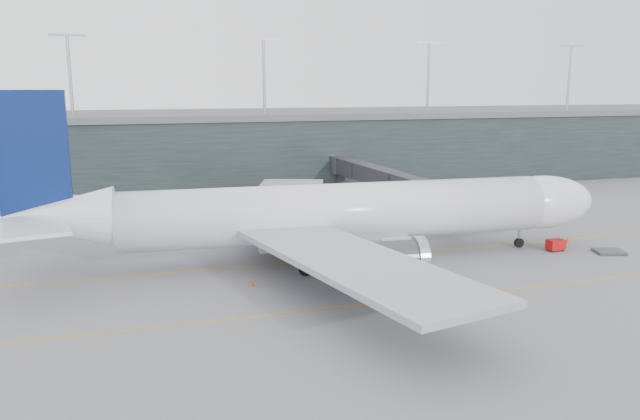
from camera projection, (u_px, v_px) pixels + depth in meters
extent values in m
plane|color=#5C5C62|center=(307.00, 252.00, 78.18)|extent=(320.00, 320.00, 0.00)
cube|color=#C58212|center=(316.00, 261.00, 74.42)|extent=(160.00, 0.25, 0.02)
cube|color=#C58212|center=(364.00, 305.00, 59.41)|extent=(160.00, 0.25, 0.02)
cube|color=#C58212|center=(303.00, 218.00, 98.36)|extent=(0.25, 60.00, 0.02)
cube|color=black|center=(232.00, 151.00, 131.21)|extent=(240.00, 35.00, 14.00)
cube|color=#505154|center=(231.00, 114.00, 129.72)|extent=(240.00, 36.00, 1.20)
cylinder|color=#9E9EA3|center=(70.00, 77.00, 110.34)|extent=(0.60, 0.60, 14.00)
cylinder|color=#9E9EA3|center=(264.00, 78.00, 120.31)|extent=(0.60, 0.60, 14.00)
cylinder|color=#9E9EA3|center=(428.00, 78.00, 130.29)|extent=(0.60, 0.60, 14.00)
cylinder|color=#9E9EA3|center=(569.00, 79.00, 140.27)|extent=(0.60, 0.60, 14.00)
cylinder|color=white|center=(339.00, 212.00, 73.79)|extent=(50.88, 9.58, 6.82)
ellipsoid|color=white|center=(541.00, 202.00, 80.07)|extent=(14.67, 7.59, 6.82)
cone|color=white|center=(55.00, 219.00, 66.33)|extent=(12.44, 7.20, 6.55)
cube|color=#94969C|center=(330.00, 234.00, 74.05)|extent=(17.87, 6.45, 2.20)
cube|color=black|center=(570.00, 192.00, 80.83)|extent=(2.60, 3.43, 0.88)
cube|color=#94969C|center=(354.00, 262.00, 57.00)|extent=(16.75, 33.29, 0.60)
cylinder|color=#3E3E43|center=(386.00, 258.00, 64.94)|extent=(7.90, 4.26, 3.85)
cube|color=#94969C|center=(285.00, 198.00, 89.47)|extent=(19.81, 33.37, 0.60)
cylinder|color=#3E3E43|center=(334.00, 218.00, 84.83)|extent=(7.90, 4.26, 3.85)
cube|color=#0A1952|center=(33.00, 154.00, 64.58)|extent=(7.17, 0.94, 13.20)
cube|color=white|center=(32.00, 227.00, 60.20)|extent=(7.95, 10.93, 0.38)
cube|color=white|center=(53.00, 204.00, 71.72)|extent=(8.83, 11.29, 0.38)
cylinder|color=black|center=(519.00, 243.00, 80.46)|extent=(1.23, 0.51, 1.21)
cylinder|color=#9E9EA3|center=(519.00, 237.00, 80.29)|extent=(0.33, 0.33, 2.86)
cylinder|color=black|center=(313.00, 269.00, 68.74)|extent=(1.46, 0.63, 1.43)
cylinder|color=black|center=(294.00, 245.00, 78.79)|extent=(1.46, 0.63, 1.43)
cube|color=#26262A|center=(453.00, 200.00, 83.25)|extent=(3.78, 4.20, 3.12)
cube|color=#26262A|center=(419.00, 189.00, 91.78)|extent=(3.56, 14.63, 2.79)
cube|color=#26262A|center=(377.00, 176.00, 105.15)|extent=(3.84, 14.65, 2.90)
cube|color=#26262A|center=(345.00, 166.00, 118.51)|extent=(4.12, 14.66, 3.01)
cylinder|color=#9E9EA3|center=(416.00, 211.00, 93.18)|extent=(0.56, 0.56, 4.24)
cube|color=#3E3E43|center=(416.00, 222.00, 93.52)|extent=(2.32, 1.79, 0.78)
cylinder|color=#26262A|center=(352.00, 164.00, 120.91)|extent=(4.46, 4.46, 3.35)
cylinder|color=#26262A|center=(351.00, 182.00, 121.61)|extent=(2.01, 2.01, 4.02)
cube|color=#AF0C0C|center=(556.00, 245.00, 78.65)|extent=(2.23, 1.51, 1.27)
cylinder|color=black|center=(553.00, 251.00, 78.06)|extent=(0.40, 0.17, 0.39)
cylinder|color=black|center=(563.00, 250.00, 78.60)|extent=(0.40, 0.17, 0.39)
cylinder|color=black|center=(548.00, 249.00, 78.95)|extent=(0.40, 0.17, 0.39)
cylinder|color=black|center=(557.00, 248.00, 79.49)|extent=(0.40, 0.17, 0.39)
cube|color=#37363B|center=(609.00, 252.00, 77.69)|extent=(4.05, 3.58, 0.34)
cube|color=#3E3E43|center=(243.00, 237.00, 85.53)|extent=(2.56, 2.32, 0.21)
cube|color=silver|center=(243.00, 230.00, 85.34)|extent=(2.13, 2.07, 1.57)
cube|color=navy|center=(243.00, 224.00, 85.18)|extent=(2.20, 2.14, 0.08)
cube|color=#3E3E43|center=(263.00, 233.00, 87.59)|extent=(2.20, 1.82, 0.21)
cube|color=silver|center=(263.00, 227.00, 87.40)|extent=(1.78, 1.69, 1.55)
cube|color=navy|center=(263.00, 221.00, 87.24)|extent=(1.84, 1.74, 0.08)
cube|color=#3E3E43|center=(278.00, 232.00, 88.34)|extent=(1.79, 1.45, 0.18)
cube|color=#B5BAC2|center=(278.00, 227.00, 88.19)|extent=(1.44, 1.35, 1.32)
cube|color=navy|center=(278.00, 222.00, 88.05)|extent=(1.48, 1.40, 0.07)
cone|color=#DD4F0C|center=(568.00, 240.00, 82.86)|extent=(0.49, 0.49, 0.79)
cone|color=#DE4D0C|center=(440.00, 286.00, 63.85)|extent=(0.43, 0.43, 0.69)
cone|color=red|center=(340.00, 227.00, 90.65)|extent=(0.49, 0.49, 0.78)
cone|color=#DD570C|center=(252.00, 283.00, 64.76)|extent=(0.49, 0.49, 0.78)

